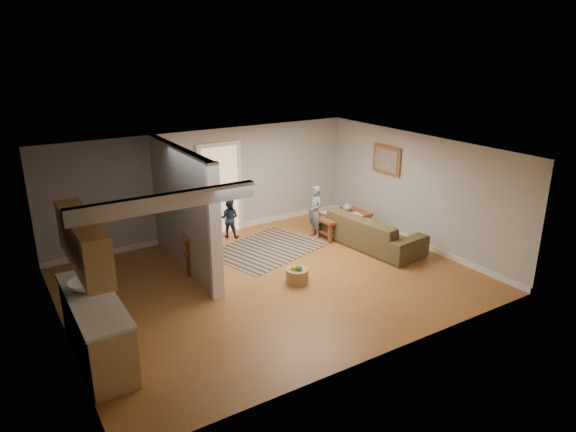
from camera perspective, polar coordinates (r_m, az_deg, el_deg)
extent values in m
plane|color=brown|center=(10.01, -1.70, -7.15)|extent=(7.50, 7.50, 0.00)
cube|color=#ACA9A4|center=(12.11, -8.99, 3.58)|extent=(7.50, 0.04, 2.50)
cube|color=#ACA9A4|center=(8.42, -24.44, -4.80)|extent=(0.04, 6.00, 2.50)
cube|color=#ACA9A4|center=(11.78, 14.17, 2.82)|extent=(0.04, 6.00, 2.50)
cube|color=white|center=(9.20, -1.85, 7.00)|extent=(7.50, 6.00, 0.04)
cube|color=#ACA9A4|center=(10.30, -11.66, 0.71)|extent=(0.15, 3.10, 2.50)
cube|color=white|center=(8.94, -8.10, -1.89)|extent=(0.22, 0.10, 2.50)
cube|color=white|center=(12.44, -8.66, -1.74)|extent=(7.50, 0.04, 0.12)
cube|color=white|center=(12.13, 13.63, -2.61)|extent=(0.04, 6.00, 0.12)
cube|color=#D8B272|center=(12.22, -7.54, 2.82)|extent=(0.90, 0.06, 2.10)
cube|color=tan|center=(8.09, -20.52, -11.59)|extent=(0.60, 2.20, 0.90)
cube|color=beige|center=(7.87, -20.91, -8.63)|extent=(0.64, 2.24, 0.05)
cube|color=tan|center=(7.52, -21.83, -2.67)|extent=(0.35, 2.00, 0.70)
imported|color=silver|center=(8.13, -21.38, -7.60)|extent=(0.54, 0.54, 0.19)
cube|color=black|center=(9.58, -10.03, 3.19)|extent=(0.03, 0.40, 0.34)
cube|color=black|center=(10.03, -11.13, 3.83)|extent=(0.03, 0.40, 0.34)
cube|color=black|center=(10.48, -12.13, 4.41)|extent=(0.03, 0.40, 0.34)
cube|color=brown|center=(12.32, 10.90, 6.14)|extent=(0.04, 0.90, 0.68)
cube|color=black|center=(11.45, -2.37, -3.67)|extent=(2.73, 2.30, 0.01)
imported|color=#443C22|center=(11.79, 9.09, -3.26)|extent=(1.24, 2.58, 0.73)
cube|color=maroon|center=(12.22, 6.01, 0.06)|extent=(1.31, 0.77, 0.06)
cube|color=silver|center=(12.22, 6.01, 0.08)|extent=(0.82, 0.46, 0.02)
cube|color=maroon|center=(12.32, 5.96, -1.32)|extent=(1.20, 0.66, 0.03)
cube|color=maroon|center=(11.74, 4.70, -1.92)|extent=(0.08, 0.08, 0.48)
cube|color=maroon|center=(12.44, 8.90, -0.89)|extent=(0.08, 0.08, 0.48)
cube|color=maroon|center=(12.20, 2.98, -1.08)|extent=(0.08, 0.08, 0.48)
cube|color=maroon|center=(12.86, 7.12, -0.13)|extent=(0.08, 0.08, 0.48)
imported|color=navy|center=(12.47, 6.61, 0.58)|extent=(0.22, 0.22, 0.23)
cylinder|color=#135521|center=(11.95, 5.91, 0.45)|extent=(0.07, 0.07, 0.26)
imported|color=#998C4C|center=(12.13, 4.04, 0.14)|extent=(0.29, 0.34, 0.03)
imported|color=#66594C|center=(12.12, 7.05, 0.02)|extent=(0.28, 0.35, 0.02)
cube|color=maroon|center=(10.56, -10.30, -1.40)|extent=(0.95, 1.38, 0.05)
cube|color=maroon|center=(10.69, -10.19, -3.19)|extent=(0.86, 1.26, 0.03)
cylinder|color=maroon|center=(10.19, -11.11, -4.58)|extent=(0.05, 0.05, 0.80)
cylinder|color=maroon|center=(11.23, -10.98, -2.33)|extent=(0.05, 0.05, 0.80)
cylinder|color=maroon|center=(10.18, -9.29, -4.49)|extent=(0.05, 0.05, 0.80)
cylinder|color=maroon|center=(11.22, -9.33, -2.24)|extent=(0.05, 0.05, 0.80)
imported|color=black|center=(10.55, -10.19, -1.26)|extent=(0.53, 1.02, 0.60)
cylinder|color=white|center=(10.06, -9.75, -1.65)|extent=(0.11, 0.11, 0.19)
cube|color=black|center=(9.56, -7.50, -5.65)|extent=(0.11, 0.11, 0.90)
cube|color=black|center=(11.72, -12.70, -1.06)|extent=(0.11, 0.11, 0.98)
cylinder|color=olive|center=(9.86, 1.04, -6.67)|extent=(0.43, 0.43, 0.28)
sphere|color=red|center=(9.85, 1.20, -5.78)|extent=(0.13, 0.13, 0.13)
sphere|color=gold|center=(9.77, 0.66, -5.88)|extent=(0.13, 0.13, 0.13)
sphere|color=#228B3F|center=(9.74, 1.22, -5.85)|extent=(0.13, 0.13, 0.13)
imported|color=slate|center=(12.20, 2.97, -2.26)|extent=(0.30, 0.46, 1.23)
imported|color=#1B243A|center=(12.23, -6.46, -2.31)|extent=(0.58, 0.57, 0.94)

